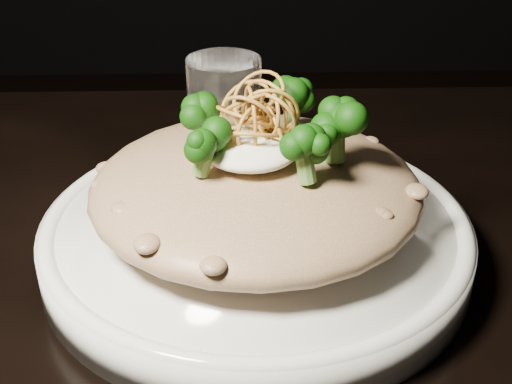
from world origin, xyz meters
TOP-DOWN VIEW (x-y plane):
  - plate at (0.06, 0.07)m, footprint 0.31×0.31m
  - risotto at (0.06, 0.07)m, footprint 0.23×0.23m
  - broccoli at (0.07, 0.06)m, footprint 0.14×0.14m
  - cheese at (0.06, 0.06)m, footprint 0.07×0.07m
  - shallots at (0.07, 0.07)m, footprint 0.07×0.07m
  - drinking_glass at (0.04, 0.19)m, footprint 0.08×0.08m

SIDE VIEW (x-z plane):
  - plate at x=0.06m, z-range 0.75..0.78m
  - drinking_glass at x=0.04m, z-range 0.75..0.86m
  - risotto at x=0.06m, z-range 0.78..0.83m
  - cheese at x=0.06m, z-range 0.83..0.85m
  - broccoli at x=0.07m, z-range 0.83..0.88m
  - shallots at x=0.07m, z-range 0.85..0.89m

